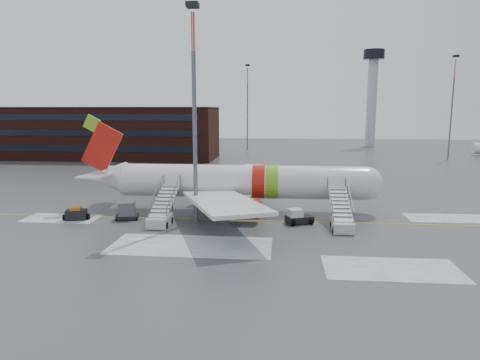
# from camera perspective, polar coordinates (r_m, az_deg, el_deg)

# --- Properties ---
(ground) EXTENTS (260.00, 260.00, 0.00)m
(ground) POSITION_cam_1_polar(r_m,az_deg,el_deg) (46.69, 3.27, -5.15)
(ground) COLOR #494C4F
(ground) RESTS_ON ground
(airliner) EXTENTS (35.03, 32.97, 11.18)m
(airliner) POSITION_cam_1_polar(r_m,az_deg,el_deg) (49.43, -0.88, -0.27)
(airliner) COLOR silver
(airliner) RESTS_ON ground
(airstair_fwd) EXTENTS (2.05, 7.70, 3.48)m
(airstair_fwd) POSITION_cam_1_polar(r_m,az_deg,el_deg) (43.66, 13.36, -4.99)
(airstair_fwd) COLOR #B3B6BA
(airstair_fwd) RESTS_ON ground
(airstair_aft) EXTENTS (2.05, 7.70, 3.48)m
(airstair_aft) POSITION_cam_1_polar(r_m,az_deg,el_deg) (44.89, -10.39, -4.49)
(airstair_aft) COLOR #B7B9BE
(airstair_aft) RESTS_ON ground
(pushback_tug) EXTENTS (3.08, 2.73, 1.56)m
(pushback_tug) POSITION_cam_1_polar(r_m,az_deg,el_deg) (44.88, 7.71, -4.91)
(pushback_tug) COLOR black
(pushback_tug) RESTS_ON ground
(uld_container) EXTENTS (2.68, 2.22, 1.91)m
(uld_container) POSITION_cam_1_polar(r_m,az_deg,el_deg) (47.76, -14.83, -4.02)
(uld_container) COLOR black
(uld_container) RESTS_ON ground
(baggage_tractor) EXTENTS (2.87, 1.76, 1.42)m
(baggage_tractor) POSITION_cam_1_polar(r_m,az_deg,el_deg) (49.20, -20.99, -4.30)
(baggage_tractor) COLOR black
(baggage_tractor) RESTS_ON ground
(light_mast_near) EXTENTS (1.20, 1.20, 22.01)m
(light_mast_near) POSITION_cam_1_polar(r_m,az_deg,el_deg) (44.05, -6.10, 9.06)
(light_mast_near) COLOR #595B60
(light_mast_near) RESTS_ON ground
(terminal_building) EXTENTS (62.00, 16.11, 12.30)m
(terminal_building) POSITION_cam_1_polar(r_m,az_deg,el_deg) (110.62, -19.61, 5.99)
(terminal_building) COLOR #3F1E16
(terminal_building) RESTS_ON ground
(control_tower) EXTENTS (6.40, 6.40, 30.00)m
(control_tower) POSITION_cam_1_polar(r_m,az_deg,el_deg) (143.18, 17.24, 11.79)
(control_tower) COLOR #B2B5BA
(control_tower) RESTS_ON ground
(light_mast_far_ne) EXTENTS (1.20, 1.20, 24.25)m
(light_mast_far_ne) POSITION_cam_1_polar(r_m,az_deg,el_deg) (114.54, 26.47, 9.48)
(light_mast_far_ne) COLOR #595B60
(light_mast_far_ne) RESTS_ON ground
(light_mast_far_n) EXTENTS (1.20, 1.20, 24.25)m
(light_mast_far_n) POSITION_cam_1_polar(r_m,az_deg,el_deg) (123.56, 0.99, 10.37)
(light_mast_far_n) COLOR #595B60
(light_mast_far_n) RESTS_ON ground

